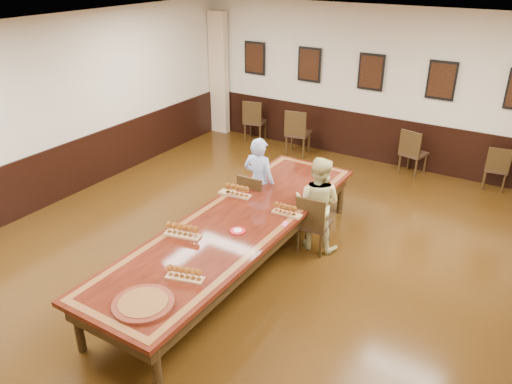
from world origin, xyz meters
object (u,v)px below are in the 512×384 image
Objects in this scene: spare_chair_a at (255,120)px; person_man at (259,182)px; chair_woman at (314,222)px; spare_chair_c at (414,152)px; conference_table at (237,230)px; carved_platter at (143,304)px; chair_man at (256,200)px; person_woman at (318,204)px; spare_chair_b at (298,132)px; spare_chair_d at (496,167)px.

person_man is (2.22, -3.44, 0.25)m from spare_chair_a.
spare_chair_c reaches higher than chair_woman.
conference_table is 6.34× the size of carved_platter.
person_woman is at bearing 174.96° from chair_man.
chair_woman is 0.91× the size of spare_chair_b.
spare_chair_a is 5.42m from conference_table.
spare_chair_b is 4.66m from conference_table.
person_woman reaches higher than spare_chair_d.
chair_man is 1.19× the size of carved_platter.
spare_chair_c is at bearing -2.53° from spare_chair_d.
spare_chair_b reaches higher than carved_platter.
spare_chair_c is 0.64× the size of person_man.
spare_chair_d is at bearing 60.97° from conference_table.
spare_chair_c is 3.75m from person_man.
conference_table is (-0.71, -1.01, 0.14)m from chair_woman.
spare_chair_b reaches higher than chair_woman.
person_woman reaches higher than carved_platter.
conference_table is at bearing 97.57° from spare_chair_b.
carved_platter is (0.61, -3.31, 0.02)m from person_man.
spare_chair_b is 0.70× the size of person_woman.
spare_chair_a is 1.26× the size of carved_platter.
conference_table is 2.04m from carved_platter.
person_woman reaches higher than chair_man.
spare_chair_d is (1.97, 3.80, -0.03)m from chair_woman.
spare_chair_a is 1.04× the size of spare_chair_c.
person_woman reaches higher than spare_chair_a.
spare_chair_a is 1.14× the size of spare_chair_d.
person_woman is at bearing 80.59° from carved_platter.
spare_chair_a reaches higher than chair_man.
chair_woman is 0.19× the size of conference_table.
person_woman is at bearing 96.40° from spare_chair_c.
chair_man is 1.08× the size of spare_chair_d.
spare_chair_a is at bearing 119.32° from conference_table.
spare_chair_d is at bearing -122.89° from chair_woman.
person_man is at bearing 96.95° from spare_chair_b.
chair_woman is at bearing 165.18° from person_man.
spare_chair_a reaches higher than spare_chair_d.
person_man is 1.36m from conference_table.
spare_chair_a is (-3.36, 3.71, 0.03)m from chair_woman.
person_man is 1.14m from person_woman.
spare_chair_a reaches higher than spare_chair_c.
spare_chair_d is 0.58× the size of person_man.
chair_man is 0.95× the size of spare_chair_a.
person_man reaches higher than spare_chair_d.
spare_chair_a is 3.80m from spare_chair_c.
spare_chair_d is at bearing 175.69° from spare_chair_b.
chair_woman is 1.19× the size of carved_platter.
person_woman is (3.35, -3.61, 0.24)m from spare_chair_a.
chair_man is 1.15m from chair_woman.
spare_chair_b reaches higher than spare_chair_d.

